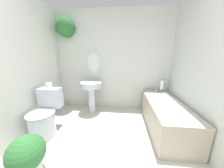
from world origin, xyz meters
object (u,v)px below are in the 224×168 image
object	(u,v)px
potted_plant	(27,155)
toilet_paper_roll	(49,86)
shampoo_bottle	(162,85)
toilet	(45,116)
pedestal_sink	(91,90)
bathtub	(164,115)

from	to	relation	value
potted_plant	toilet_paper_roll	xyz separation A→B (m)	(-0.30, 0.94, 0.54)
potted_plant	shampoo_bottle	bearing A→B (deg)	40.50
toilet	pedestal_sink	world-z (taller)	pedestal_sink
bathtub	shampoo_bottle	size ratio (longest dim) A/B	6.33
pedestal_sink	toilet_paper_roll	xyz separation A→B (m)	(-0.60, -0.64, 0.26)
toilet_paper_roll	toilet	bearing A→B (deg)	-90.00
shampoo_bottle	toilet_paper_roll	bearing A→B (deg)	-162.22
toilet	pedestal_sink	size ratio (longest dim) A/B	0.91
bathtub	pedestal_sink	bearing A→B (deg)	162.18
pedestal_sink	potted_plant	bearing A→B (deg)	-100.78
bathtub	shampoo_bottle	xyz separation A→B (m)	(0.09, 0.57, 0.44)
toilet	potted_plant	xyz separation A→B (m)	(0.30, -0.72, -0.04)
bathtub	shampoo_bottle	world-z (taller)	shampoo_bottle
toilet_paper_roll	pedestal_sink	bearing A→B (deg)	46.89
bathtub	toilet_paper_roll	distance (m)	2.22
toilet	potted_plant	world-z (taller)	toilet
bathtub	potted_plant	size ratio (longest dim) A/B	2.92
pedestal_sink	bathtub	size ratio (longest dim) A/B	0.57
pedestal_sink	bathtub	world-z (taller)	pedestal_sink
toilet	shampoo_bottle	world-z (taller)	shampoo_bottle
pedestal_sink	shampoo_bottle	xyz separation A→B (m)	(1.64, 0.07, 0.15)
bathtub	toilet_paper_roll	xyz separation A→B (m)	(-2.15, -0.15, 0.55)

